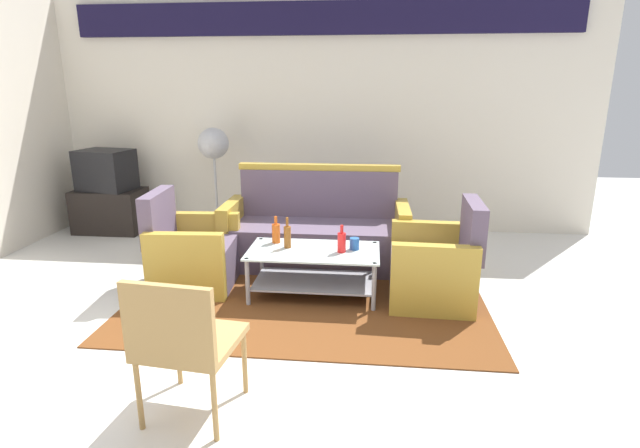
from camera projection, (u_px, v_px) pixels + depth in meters
name	position (u px, v px, depth m)	size (l,w,h in m)	color
ground_plane	(275.00, 347.00, 3.41)	(14.00, 14.00, 0.00)	silver
wall_back	(321.00, 108.00, 5.93)	(6.52, 0.19, 2.80)	silver
rug	(309.00, 291.00, 4.31)	(2.94, 2.23, 0.01)	brown
couch	(316.00, 234.00, 4.92)	(1.81, 0.76, 0.96)	#5B4C60
armchair_left	(192.00, 255.00, 4.38)	(0.74, 0.80, 0.85)	#5B4C60
armchair_right	(435.00, 268.00, 4.08)	(0.73, 0.78, 0.85)	#5B4C60
coffee_table	(314.00, 266.00, 4.17)	(1.10, 0.60, 0.40)	silver
bottle_red	(342.00, 242.00, 4.06)	(0.07, 0.07, 0.23)	red
bottle_brown	(287.00, 236.00, 4.17)	(0.06, 0.06, 0.26)	brown
bottle_orange	(276.00, 233.00, 4.31)	(0.07, 0.07, 0.24)	#D85919
cup	(354.00, 244.00, 4.14)	(0.08, 0.08, 0.10)	#2659A5
tv_stand	(111.00, 210.00, 6.04)	(0.80, 0.50, 0.52)	black
television	(106.00, 170.00, 5.90)	(0.67, 0.54, 0.48)	black
pedestal_fan	(214.00, 150.00, 5.75)	(0.36, 0.36, 1.27)	#2D2D33
wicker_chair	(183.00, 338.00, 2.54)	(0.53, 0.53, 0.84)	#AD844C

